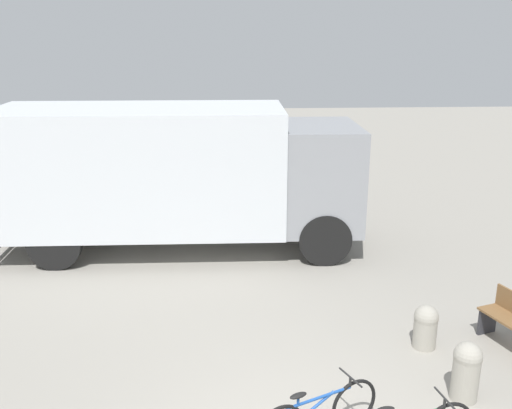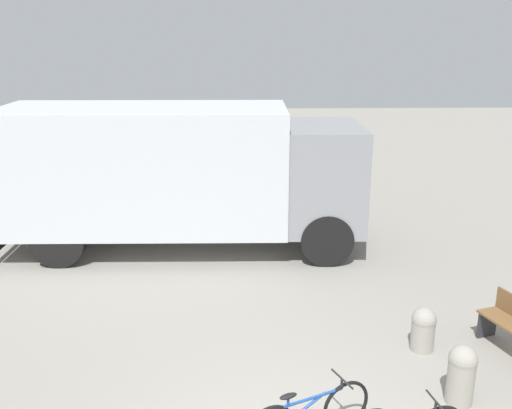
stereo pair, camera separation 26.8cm
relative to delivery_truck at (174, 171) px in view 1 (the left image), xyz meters
The scene contains 3 objects.
delivery_truck is the anchor object (origin of this frame).
bollard_near_bench 7.22m from the delivery_truck, 53.66° to the right, with size 0.37×0.37×0.83m.
bollard_far_bench 6.20m from the delivery_truck, 47.04° to the right, with size 0.37×0.37×0.69m.
Camera 1 is at (-0.80, -5.33, 4.69)m, focal length 40.00 mm.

